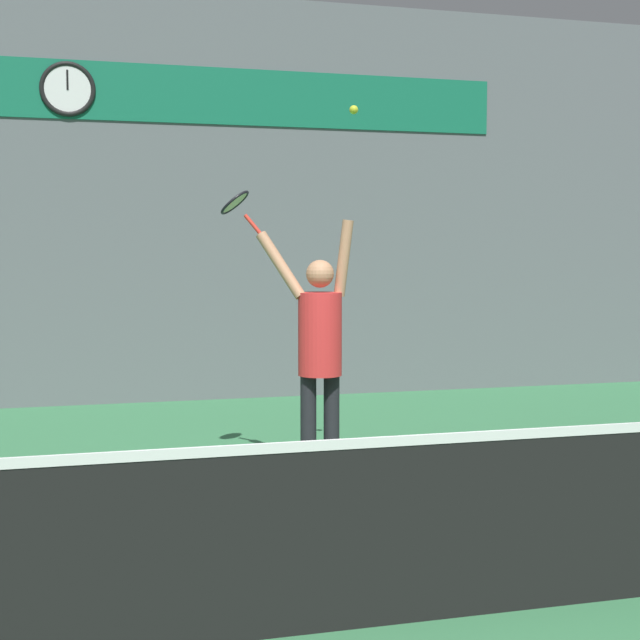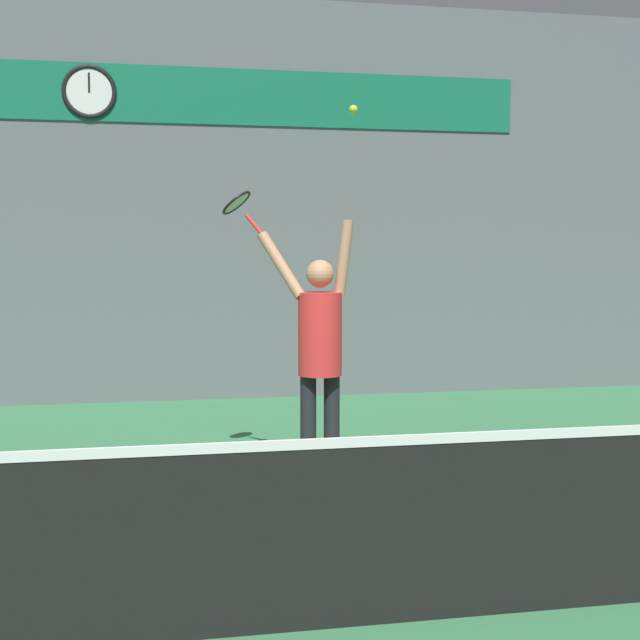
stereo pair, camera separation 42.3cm
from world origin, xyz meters
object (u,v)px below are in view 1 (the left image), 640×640
Objects in this scene: tennis_player at (319,344)px; tennis_racket at (236,205)px; tennis_ball at (354,110)px; scoreboard_clock at (68,89)px.

tennis_racket is at bearing 153.61° from tennis_player.
tennis_racket is (-0.62, 0.31, 1.13)m from tennis_player.
tennis_ball is (0.25, -0.12, 1.86)m from tennis_player.
tennis_racket is 1.21m from tennis_ball.
scoreboard_clock is 0.30× the size of tennis_player.
tennis_player is 1.32m from tennis_racket.
scoreboard_clock reaches higher than tennis_player.
scoreboard_clock is 9.30× the size of tennis_ball.
scoreboard_clock is 4.86m from tennis_ball.
tennis_player is at bearing -64.32° from scoreboard_clock.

